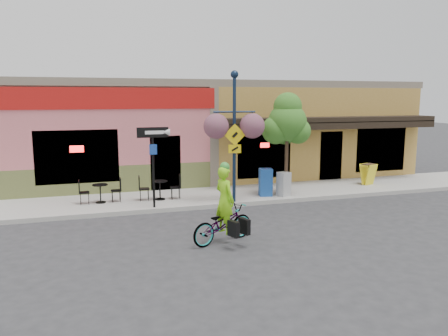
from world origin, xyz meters
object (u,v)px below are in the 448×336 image
object	(u,v)px
lamp_post	(234,137)
street_tree	(287,144)
building	(211,128)
cyclist_rider	(225,209)
newspaper_box_blue	(266,182)
bicycle	(223,224)
one_way_sign	(153,168)
newspaper_box_grey	(284,184)

from	to	relation	value
lamp_post	street_tree	distance (m)	2.27
building	cyclist_rider	world-z (taller)	building
lamp_post	newspaper_box_blue	size ratio (longest dim) A/B	4.43
bicycle	one_way_sign	distance (m)	4.00
building	lamp_post	size ratio (longest dim) A/B	4.00
newspaper_box_grey	one_way_sign	bearing A→B (deg)	162.94
bicycle	street_tree	size ratio (longest dim) A/B	0.49
bicycle	lamp_post	distance (m)	4.38
one_way_sign	newspaper_box_blue	distance (m)	4.33
lamp_post	newspaper_box_grey	world-z (taller)	lamp_post
cyclist_rider	street_tree	xyz separation A→B (m)	(3.68, 4.06, 1.19)
one_way_sign	lamp_post	bearing A→B (deg)	-0.80
cyclist_rider	newspaper_box_grey	world-z (taller)	cyclist_rider
building	bicycle	distance (m)	10.90
building	bicycle	size ratio (longest dim) A/B	9.56
lamp_post	one_way_sign	xyz separation A→B (m)	(-2.81, 0.03, -0.93)
cyclist_rider	building	bearing A→B (deg)	-35.24
bicycle	cyclist_rider	distance (m)	0.39
building	newspaper_box_grey	world-z (taller)	building
lamp_post	street_tree	size ratio (longest dim) A/B	1.18
building	lamp_post	distance (m)	6.90
cyclist_rider	newspaper_box_blue	bearing A→B (deg)	-56.41
building	one_way_sign	size ratio (longest dim) A/B	6.80
cyclist_rider	one_way_sign	size ratio (longest dim) A/B	0.66
cyclist_rider	one_way_sign	bearing A→B (deg)	-1.67
bicycle	one_way_sign	size ratio (longest dim) A/B	0.71
lamp_post	cyclist_rider	bearing A→B (deg)	-103.30
building	street_tree	distance (m)	6.48
building	cyclist_rider	bearing A→B (deg)	-103.69
bicycle	newspaper_box_blue	xyz separation A→B (m)	(2.95, 4.17, 0.16)
bicycle	one_way_sign	world-z (taller)	one_way_sign
street_tree	newspaper_box_blue	bearing A→B (deg)	172.25
one_way_sign	newspaper_box_grey	size ratio (longest dim) A/B	2.99
building	one_way_sign	xyz separation A→B (m)	(-3.87, -6.78, -0.76)
bicycle	newspaper_box_grey	size ratio (longest dim) A/B	2.12
newspaper_box_blue	newspaper_box_grey	size ratio (longest dim) A/B	1.15
building	newspaper_box_blue	bearing A→B (deg)	-86.73
bicycle	cyclist_rider	bearing A→B (deg)	-111.55
lamp_post	newspaper_box_blue	bearing A→B (deg)	29.67
newspaper_box_grey	street_tree	size ratio (longest dim) A/B	0.23
newspaper_box_blue	street_tree	size ratio (longest dim) A/B	0.27
newspaper_box_blue	street_tree	world-z (taller)	street_tree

